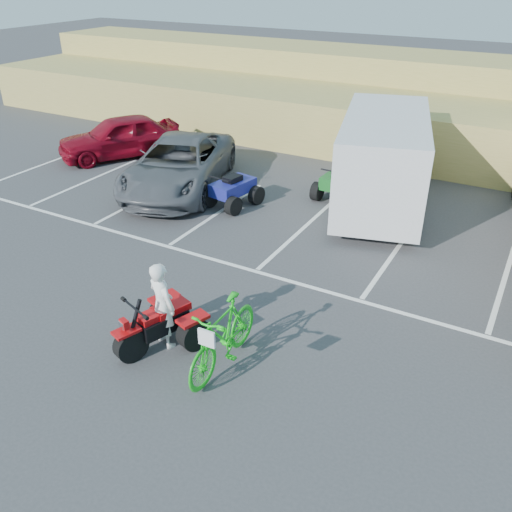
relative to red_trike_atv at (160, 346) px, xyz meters
The scene contains 11 objects.
ground 1.10m from the red_trike_atv, 77.48° to the left, with size 100.00×100.00×0.00m, color #3A3A3C.
parking_stripes 5.26m from the red_trike_atv, 77.88° to the left, with size 28.00×5.16×0.01m.
grass_embankment 16.62m from the red_trike_atv, 89.17° to the left, with size 40.00×8.50×3.10m.
red_trike_atv is the anchor object (origin of this frame).
rider 0.92m from the red_trike_atv, 70.87° to the left, with size 0.66×0.43×1.82m, color white.
green_dirt_bike 1.59m from the red_trike_atv, ahead, with size 0.65×2.29×1.38m, color #14BF19.
grey_pickup 8.53m from the red_trike_atv, 123.48° to the left, with size 2.71×5.88×1.64m, color #4E5056.
red_car 12.29m from the red_trike_atv, 134.93° to the left, with size 1.84×4.59×1.56m, color maroon.
cargo_trailer 9.10m from the red_trike_atv, 79.89° to the left, with size 3.86×6.37×2.78m.
quad_atv_blue 7.12m from the red_trike_atv, 109.51° to the left, with size 1.23×1.64×1.07m, color navy, non-canonical shape.
quad_atv_green 8.90m from the red_trike_atv, 88.25° to the left, with size 1.27×1.70×1.11m, color #14571D, non-canonical shape.
Camera 1 is at (5.61, -7.62, 6.75)m, focal length 38.00 mm.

